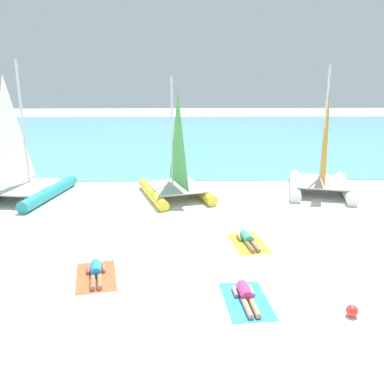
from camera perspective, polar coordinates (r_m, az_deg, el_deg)
The scene contains 12 objects.
ground_plane at distance 20.26m, azimuth -0.38°, elevation 0.40°, with size 120.00×120.00×0.00m, color white.
ocean_water at distance 41.55m, azimuth -1.04°, elevation 8.40°, with size 120.00×40.00×0.05m, color #5BB2C1.
sailboat_yellow at distance 18.74m, azimuth -2.34°, elevation 1.73°, with size 3.85×4.89×5.59m.
sailboat_white at distance 20.52m, azimuth 18.14°, elevation 2.41°, with size 4.07×5.27×6.08m.
sailboat_teal at distance 20.18m, azimuth -23.32°, elevation 1.77°, with size 3.87×5.28×6.29m.
towel_leftmost at distance 11.83m, azimuth -13.64°, elevation -11.73°, with size 1.10×1.90×0.01m, color #EA5933.
sunbather_leftmost at distance 11.83m, azimuth -13.68°, elevation -11.05°, with size 0.71×1.56×0.30m.
towel_center_left at distance 10.48m, azimuth 7.83°, elevation -15.25°, with size 1.10×1.90×0.01m, color #338CD8.
sunbather_center_left at distance 10.47m, azimuth 7.76°, elevation -14.48°, with size 0.58×1.57×0.30m.
towel_center_right at distance 13.79m, azimuth 8.10°, elevation -7.32°, with size 1.10×1.90×0.01m, color yellow.
sunbather_center_right at distance 13.80m, azimuth 8.03°, elevation -6.74°, with size 0.64×1.57×0.30m.
beach_ball at distance 10.46m, azimuth 22.07°, elevation -15.58°, with size 0.29×0.29×0.29m, color red.
Camera 1 is at (-0.42, -9.53, 5.39)m, focal length 37.00 mm.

